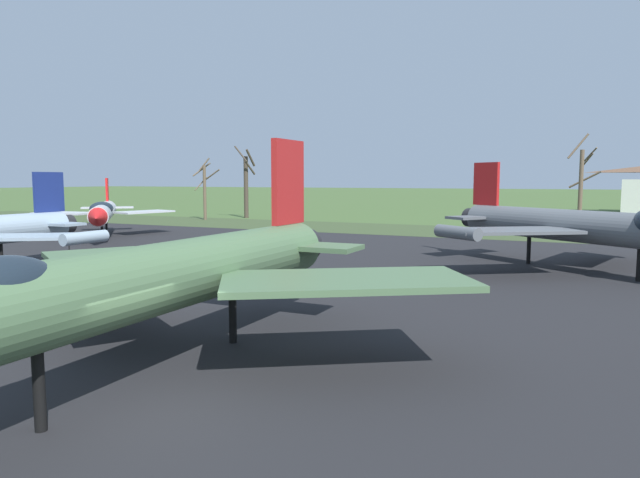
# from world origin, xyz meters

# --- Properties ---
(ground_plane) EXTENTS (600.00, 600.00, 0.00)m
(ground_plane) POSITION_xyz_m (0.00, 0.00, 0.00)
(ground_plane) COLOR #425B2D
(asphalt_apron) EXTENTS (82.85, 47.08, 0.05)m
(asphalt_apron) POSITION_xyz_m (0.00, 14.12, 0.03)
(asphalt_apron) COLOR black
(asphalt_apron) RESTS_ON ground
(grass_verge_strip) EXTENTS (142.85, 12.00, 0.06)m
(grass_verge_strip) POSITION_xyz_m (0.00, 43.67, 0.03)
(grass_verge_strip) COLOR #394A29
(grass_verge_strip) RESTS_ON ground
(jet_fighter_front_right) EXTENTS (15.43, 13.60, 5.86)m
(jet_fighter_front_right) POSITION_xyz_m (8.24, 23.13, 2.46)
(jet_fighter_front_right) COLOR #565B60
(jet_fighter_front_right) RESTS_ON ground
(jet_fighter_rear_left) EXTENTS (12.24, 13.06, 4.95)m
(jet_fighter_rear_left) POSITION_xyz_m (-27.88, 26.08, 2.16)
(jet_fighter_rear_left) COLOR silver
(jet_fighter_rear_left) RESTS_ON ground
(info_placard_rear_left) EXTENTS (0.53, 0.38, 0.94)m
(info_placard_rear_left) POSITION_xyz_m (-22.81, 18.10, 0.58)
(info_placard_rear_left) COLOR black
(info_placard_rear_left) RESTS_ON ground
(jet_fighter_rear_right) EXTENTS (14.64, 17.62, 6.15)m
(jet_fighter_rear_right) POSITION_xyz_m (-1.01, 1.35, 2.50)
(jet_fighter_rear_right) COLOR #4C6B47
(jet_fighter_rear_right) RESTS_ON ground
(bare_tree_far_left) EXTENTS (2.93, 2.11, 7.40)m
(bare_tree_far_left) POSITION_xyz_m (-32.98, 46.87, 3.80)
(bare_tree_far_left) COLOR brown
(bare_tree_far_left) RESTS_ON ground
(bare_tree_left_of_center) EXTENTS (2.16, 1.95, 8.99)m
(bare_tree_left_of_center) POSITION_xyz_m (-30.52, 52.15, 4.37)
(bare_tree_left_of_center) COLOR #42382D
(bare_tree_left_of_center) RESTS_ON ground
(bare_tree_center) EXTENTS (2.93, 1.93, 8.95)m
(bare_tree_center) POSITION_xyz_m (7.72, 47.44, 4.29)
(bare_tree_center) COLOR brown
(bare_tree_center) RESTS_ON ground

